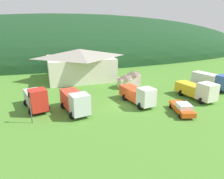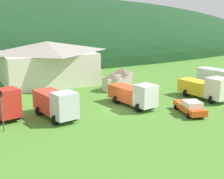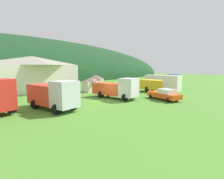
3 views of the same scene
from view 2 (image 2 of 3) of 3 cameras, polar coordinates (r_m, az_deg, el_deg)
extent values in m
plane|color=#4C842D|center=(39.48, 0.63, -3.59)|extent=(200.00, 200.00, 0.00)
ellipsoid|color=#193D1E|center=(93.55, -15.36, 5.81)|extent=(172.19, 60.00, 32.68)
cube|color=silver|center=(55.52, -11.33, 3.85)|extent=(14.47, 11.86, 5.18)
pyramid|color=gray|center=(55.07, -11.50, 7.44)|extent=(15.63, 12.81, 1.81)
cube|color=beige|center=(48.76, 0.04, 0.92)|extent=(2.38, 2.36, 2.01)
pyramid|color=#6B5B4C|center=(48.49, 0.04, 2.49)|extent=(2.57, 2.55, 0.70)
cube|color=beige|center=(50.53, 1.81, 1.57)|extent=(2.56, 2.12, 2.38)
pyramid|color=#6B5B4C|center=(50.23, 1.82, 3.37)|extent=(2.76, 2.29, 0.83)
cube|color=red|center=(36.39, -17.98, -2.28)|extent=(2.72, 2.62, 3.11)
cube|color=black|center=(36.12, -18.00, -1.27)|extent=(1.59, 1.96, 0.99)
cylinder|color=black|center=(37.16, -16.38, -4.34)|extent=(1.10, 0.30, 1.10)
cylinder|color=black|center=(36.51, -19.26, -4.88)|extent=(1.10, 0.30, 1.10)
cylinder|color=black|center=(40.81, -18.59, -2.93)|extent=(1.10, 0.30, 1.10)
cube|color=silver|center=(34.55, -8.39, -2.81)|extent=(2.79, 2.64, 2.83)
cube|color=black|center=(34.29, -8.33, -1.86)|extent=(1.61, 1.99, 0.90)
cube|color=red|center=(37.54, -10.82, -2.07)|extent=(3.22, 4.89, 2.25)
cylinder|color=black|center=(35.45, -6.80, -4.73)|extent=(1.10, 0.30, 1.10)
cylinder|color=black|center=(34.51, -9.86, -5.35)|extent=(1.10, 0.30, 1.10)
cylinder|color=black|center=(38.88, -9.79, -3.21)|extent=(1.10, 0.30, 1.10)
cylinder|color=black|center=(38.02, -12.64, -3.72)|extent=(1.10, 0.30, 1.10)
cube|color=white|center=(38.72, 5.96, -1.11)|extent=(2.59, 2.55, 2.66)
cube|color=black|center=(38.50, 6.09, -0.30)|extent=(1.49, 1.94, 0.85)
cube|color=#E04C23|center=(41.57, 2.58, -0.68)|extent=(3.08, 5.47, 1.76)
cylinder|color=black|center=(39.70, 6.97, -2.76)|extent=(1.10, 0.30, 1.10)
cylinder|color=black|center=(38.46, 4.82, -3.24)|extent=(1.10, 0.30, 1.10)
cylinder|color=black|center=(42.97, 2.96, -1.43)|extent=(1.10, 0.30, 1.10)
cylinder|color=black|center=(41.82, 0.86, -1.83)|extent=(1.10, 0.30, 1.10)
cube|color=silver|center=(44.25, 18.25, 0.18)|extent=(2.75, 2.88, 2.76)
cube|color=black|center=(44.05, 18.43, 0.92)|extent=(1.57, 2.22, 0.88)
cube|color=gold|center=(46.67, 14.64, 0.46)|extent=(3.06, 5.15, 1.78)
cylinder|color=black|center=(45.39, 18.95, -1.35)|extent=(1.10, 0.30, 1.10)
cylinder|color=black|center=(43.76, 17.25, -1.75)|extent=(1.10, 0.30, 1.10)
cylinder|color=black|center=(48.12, 14.77, -0.25)|extent=(1.10, 0.30, 1.10)
cylinder|color=black|center=(46.59, 13.03, -0.60)|extent=(1.10, 0.30, 1.10)
cube|color=silver|center=(53.83, 17.68, 2.24)|extent=(3.37, 5.72, 2.33)
cylinder|color=black|center=(55.27, 17.46, 1.30)|extent=(1.10, 0.30, 1.10)
cylinder|color=black|center=(53.71, 16.31, 1.04)|extent=(1.10, 0.30, 1.10)
cube|color=#EB4F17|center=(38.92, 13.58, -3.16)|extent=(3.15, 5.56, 0.70)
cube|color=silver|center=(38.20, 14.03, -2.47)|extent=(2.24, 2.47, 0.62)
cylinder|color=black|center=(37.87, 15.87, -4.31)|extent=(0.68, 0.24, 0.68)
cylinder|color=black|center=(37.13, 13.53, -4.52)|extent=(0.68, 0.24, 0.68)
cylinder|color=black|center=(40.92, 13.56, -2.86)|extent=(0.68, 0.24, 0.68)
cylinder|color=black|center=(40.23, 11.37, -3.03)|extent=(0.68, 0.24, 0.68)
cylinder|color=#4C4C51|center=(33.66, -18.81, -4.14)|extent=(0.12, 0.12, 3.59)
cube|color=black|center=(33.12, -19.08, -0.72)|extent=(0.20, 0.24, 0.55)
sphere|color=red|center=(33.25, -19.10, -0.67)|extent=(0.14, 0.14, 0.14)
cone|color=orange|center=(46.87, 8.11, -0.99)|extent=(0.36, 0.36, 0.59)
camera|label=1|loc=(8.11, 20.54, 18.33)|focal=32.99mm
camera|label=3|loc=(16.04, -20.37, -11.83)|focal=28.54mm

